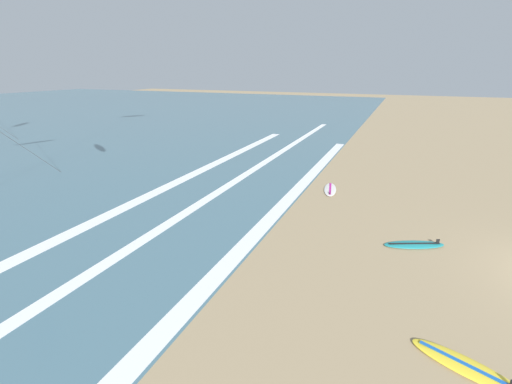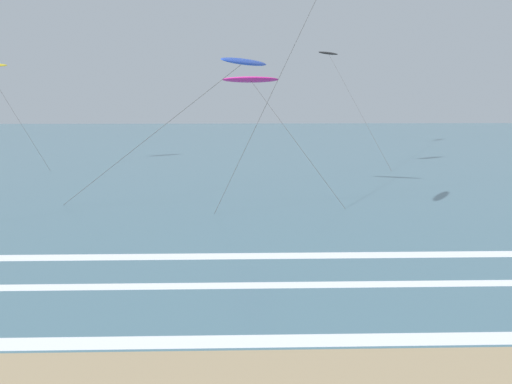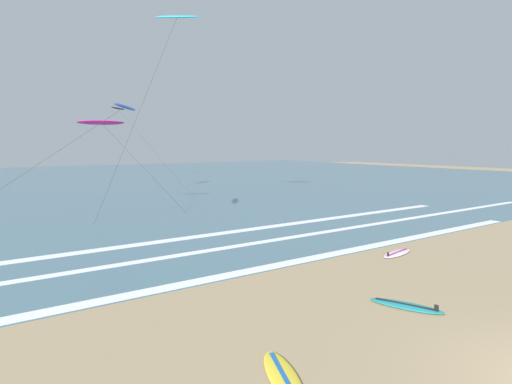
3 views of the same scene
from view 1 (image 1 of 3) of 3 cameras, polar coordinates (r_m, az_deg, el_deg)
wave_foam_shoreline at (r=12.20m, az=-1.84°, el=-8.80°), size 37.55×0.63×0.01m
wave_foam_mid_break at (r=13.77m, az=-15.90°, el=-6.12°), size 58.20×0.51×0.01m
wave_foam_outer_break at (r=15.85m, az=-23.20°, el=-3.53°), size 41.71×0.68×0.01m
surfboard_near_water at (r=13.37m, az=24.68°, el=-7.91°), size 1.40×2.16×0.25m
surfboard_right_spare at (r=9.07m, az=31.19°, el=-23.34°), size 1.29×2.18×0.25m
surfboard_foreground_flat at (r=17.95m, az=12.16°, el=0.43°), size 2.17×0.97×0.25m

